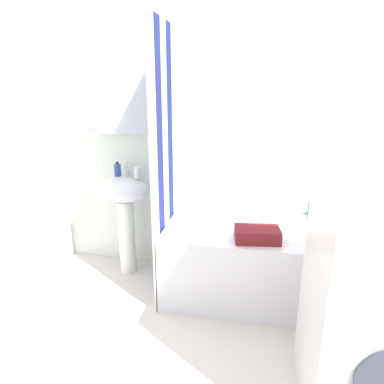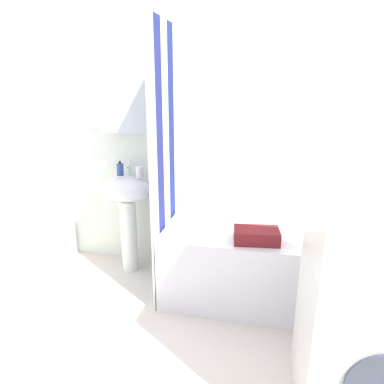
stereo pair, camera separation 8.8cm
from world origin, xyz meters
TOP-DOWN VIEW (x-y plane):
  - ground_plane at (0.00, 0.00)m, footprint 4.80×5.60m
  - wall_back_tiled at (-0.05, 1.26)m, footprint 3.60×0.18m
  - sink at (-0.91, 1.03)m, footprint 0.44×0.34m
  - faucet at (-0.91, 1.11)m, footprint 0.03×0.12m
  - soap_dispenser at (-0.98, 1.09)m, footprint 0.06×0.06m
  - toothbrush_cup at (-0.79, 1.06)m, footprint 0.06×0.06m
  - bathtub at (0.24, 0.86)m, footprint 1.46×0.73m
  - shower_curtain at (-0.51, 0.86)m, footprint 0.01×0.73m
  - shampoo_bottle at (0.87, 1.13)m, footprint 0.06×0.06m
  - body_wash_bottle at (0.76, 1.16)m, footprint 0.06×0.06m
  - conditioner_bottle at (0.69, 1.15)m, footprint 0.04×0.04m
  - lotion_bottle at (0.60, 1.12)m, footprint 0.05×0.05m
  - towel_folded at (0.19, 0.64)m, footprint 0.32×0.22m

SIDE VIEW (x-z plane):
  - ground_plane at x=0.00m, z-range -0.04..0.00m
  - bathtub at x=0.24m, z-range 0.00..0.56m
  - towel_folded at x=0.19m, z-range 0.56..0.65m
  - sink at x=-0.91m, z-range 0.20..1.04m
  - shampoo_bottle at x=0.87m, z-range 0.55..0.70m
  - lotion_bottle at x=0.60m, z-range 0.55..0.72m
  - conditioner_bottle at x=0.69m, z-range 0.55..0.74m
  - body_wash_bottle at x=0.76m, z-range 0.55..0.74m
  - toothbrush_cup at x=-0.79m, z-range 0.84..0.94m
  - soap_dispenser at x=-0.98m, z-range 0.83..0.96m
  - faucet at x=-0.91m, z-range 0.84..0.97m
  - shower_curtain at x=-0.51m, z-range 0.00..2.00m
  - wall_back_tiled at x=-0.05m, z-range -0.06..2.34m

